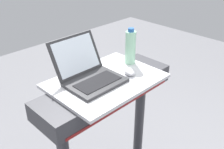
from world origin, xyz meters
name	(u,v)px	position (x,y,z in m)	size (l,w,h in m)	color
desk_board	(106,81)	(0.00, 0.70, 1.11)	(0.64, 0.46, 0.02)	silver
laptop	(89,73)	(-0.08, 0.76, 1.17)	(0.32, 0.34, 0.23)	#2D2D30
computer_mouse	(130,72)	(0.14, 0.64, 1.14)	(0.06, 0.10, 0.03)	#B2B2B7
water_bottle	(130,47)	(0.26, 0.75, 1.23)	(0.07, 0.07, 0.24)	#9EDBB2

